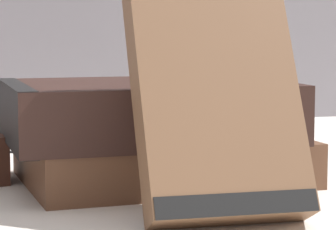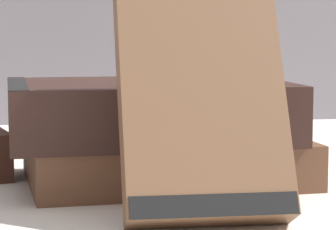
# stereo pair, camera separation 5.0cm
# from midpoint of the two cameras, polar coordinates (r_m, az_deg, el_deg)

# --- Properties ---
(ground_plane) EXTENTS (3.00, 3.00, 0.00)m
(ground_plane) POSITION_cam_midpoint_polar(r_m,az_deg,el_deg) (0.50, -8.72, -6.07)
(ground_plane) COLOR silver
(book_flat_bottom) EXTENTS (0.20, 0.15, 0.03)m
(book_flat_bottom) POSITION_cam_midpoint_polar(r_m,az_deg,el_deg) (0.55, -3.62, -3.22)
(book_flat_bottom) COLOR brown
(book_flat_bottom) RESTS_ON ground_plane
(book_flat_top) EXTENTS (0.19, 0.14, 0.04)m
(book_flat_top) POSITION_cam_midpoint_polar(r_m,az_deg,el_deg) (0.54, -4.76, 0.27)
(book_flat_top) COLOR #331E19
(book_flat_top) RESTS_ON book_flat_bottom
(book_leaning_front) EXTENTS (0.09, 0.09, 0.14)m
(book_leaning_front) POSITION_cam_midpoint_polar(r_m,az_deg,el_deg) (0.44, 0.23, 0.88)
(book_leaning_front) COLOR brown
(book_leaning_front) RESTS_ON ground_plane
(pocket_watch) EXTENTS (0.05, 0.05, 0.01)m
(pocket_watch) POSITION_cam_midpoint_polar(r_m,az_deg,el_deg) (0.52, -1.96, 2.55)
(pocket_watch) COLOR silver
(pocket_watch) RESTS_ON book_flat_top
(reading_glasses) EXTENTS (0.10, 0.05, 0.00)m
(reading_glasses) POSITION_cam_midpoint_polar(r_m,az_deg,el_deg) (0.70, -10.03, -2.32)
(reading_glasses) COLOR black
(reading_glasses) RESTS_ON ground_plane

